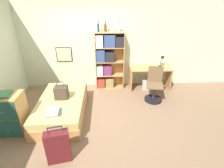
% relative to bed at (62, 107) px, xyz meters
% --- Properties ---
extents(ground_plane, '(14.00, 14.00, 0.00)m').
position_rel_bed_xyz_m(ground_plane, '(0.62, -0.02, -0.22)').
color(ground_plane, '#84664C').
extents(wall_back, '(10.00, 0.09, 2.60)m').
position_rel_bed_xyz_m(wall_back, '(0.62, 1.64, 1.08)').
color(wall_back, beige).
rests_on(wall_back, ground_plane).
extents(bed, '(1.08, 1.83, 0.45)m').
position_rel_bed_xyz_m(bed, '(0.00, 0.00, 0.00)').
color(bed, tan).
rests_on(bed, ground_plane).
extents(handbag, '(0.31, 0.24, 0.46)m').
position_rel_bed_xyz_m(handbag, '(0.02, 0.07, 0.39)').
color(handbag, '#47382D').
rests_on(handbag, bed).
extents(book_stack_on_bed, '(0.36, 0.39, 0.07)m').
position_rel_bed_xyz_m(book_stack_on_bed, '(-0.04, -0.56, 0.26)').
color(book_stack_on_bed, silver).
rests_on(book_stack_on_bed, bed).
extents(suitcase, '(0.44, 0.26, 0.77)m').
position_rel_bed_xyz_m(suitcase, '(0.22, -1.36, 0.10)').
color(suitcase, '#5B191E').
rests_on(suitcase, ground_plane).
extents(dresser, '(0.57, 0.49, 0.93)m').
position_rel_bed_xyz_m(dresser, '(-0.91, -0.57, 0.24)').
color(dresser, tan).
rests_on(dresser, ground_plane).
extents(magazine_pile_on_dresser, '(0.31, 0.34, 0.05)m').
position_rel_bed_xyz_m(magazine_pile_on_dresser, '(-0.93, -0.57, 0.73)').
color(magazine_pile_on_dresser, '#427A4C').
rests_on(magazine_pile_on_dresser, dresser).
extents(bookcase, '(0.86, 0.32, 1.76)m').
position_rel_bed_xyz_m(bookcase, '(1.15, 1.43, 0.71)').
color(bookcase, tan).
rests_on(bookcase, ground_plane).
extents(bottle_green, '(0.06, 0.06, 0.30)m').
position_rel_bed_xyz_m(bottle_green, '(0.91, 1.45, 1.65)').
color(bottle_green, navy).
rests_on(bottle_green, bookcase).
extents(bottle_brown, '(0.08, 0.08, 0.29)m').
position_rel_bed_xyz_m(bottle_brown, '(1.11, 1.46, 1.65)').
color(bottle_brown, brown).
rests_on(bottle_brown, bookcase).
extents(bottle_clear, '(0.08, 0.08, 0.20)m').
position_rel_bed_xyz_m(bottle_clear, '(1.31, 1.46, 1.61)').
color(bottle_clear, '#B7BCC1').
rests_on(bottle_clear, bookcase).
extents(bottle_blue, '(0.07, 0.07, 0.25)m').
position_rel_bed_xyz_m(bottle_blue, '(1.50, 1.47, 1.64)').
color(bottle_blue, '#B7BCC1').
rests_on(bottle_blue, bookcase).
extents(desk, '(1.25, 0.55, 0.70)m').
position_rel_bed_xyz_m(desk, '(2.48, 1.32, 0.28)').
color(desk, tan).
rests_on(desk, ground_plane).
extents(desk_lamp, '(0.21, 0.15, 0.40)m').
position_rel_bed_xyz_m(desk_lamp, '(2.83, 1.38, 0.74)').
color(desk_lamp, black).
rests_on(desk_lamp, desk).
extents(desk_chair, '(0.53, 0.53, 0.95)m').
position_rel_bed_xyz_m(desk_chair, '(2.44, 0.61, 0.09)').
color(desk_chair, black).
rests_on(desk_chair, ground_plane).
extents(waste_bin, '(0.26, 0.26, 0.29)m').
position_rel_bed_xyz_m(waste_bin, '(2.38, 1.26, -0.07)').
color(waste_bin, '#B7B2A8').
rests_on(waste_bin, ground_plane).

